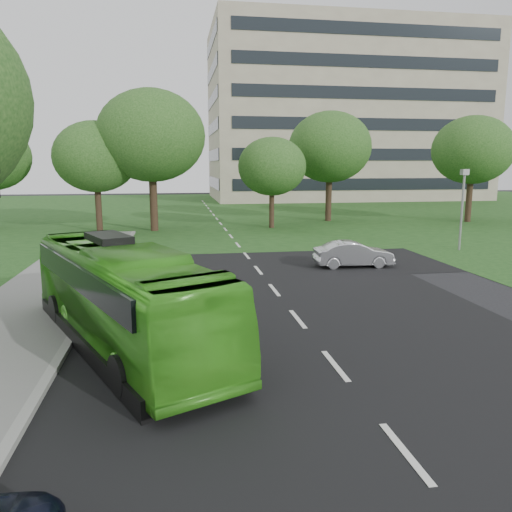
# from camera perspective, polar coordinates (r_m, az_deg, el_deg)

# --- Properties ---
(ground) EXTENTS (160.00, 160.00, 0.00)m
(ground) POSITION_cam_1_polar(r_m,az_deg,el_deg) (15.12, 6.64, -9.48)
(ground) COLOR black
(ground) RESTS_ON ground
(street_surfaces) EXTENTS (120.00, 120.00, 0.15)m
(street_surfaces) POSITION_cam_1_polar(r_m,az_deg,el_deg) (36.94, -3.60, 2.44)
(street_surfaces) COLOR black
(street_surfaces) RESTS_ON ground
(office_building) EXTENTS (40.10, 20.10, 25.00)m
(office_building) POSITION_cam_1_polar(r_m,az_deg,el_deg) (80.28, 9.98, 15.51)
(office_building) COLOR gray
(office_building) RESTS_ON ground
(tree_park_a) EXTENTS (6.34, 6.34, 8.42)m
(tree_park_a) POSITION_cam_1_polar(r_m,az_deg,el_deg) (40.47, -17.85, 10.74)
(tree_park_a) COLOR black
(tree_park_a) RESTS_ON ground
(tree_park_b) EXTENTS (8.25, 8.25, 10.81)m
(tree_park_b) POSITION_cam_1_polar(r_m,az_deg,el_deg) (39.89, -11.89, 13.29)
(tree_park_b) COLOR black
(tree_park_b) RESTS_ON ground
(tree_park_c) EXTENTS (5.52, 5.52, 7.34)m
(tree_park_c) POSITION_cam_1_polar(r_m,az_deg,el_deg) (40.88, 1.83, 10.18)
(tree_park_c) COLOR black
(tree_park_c) RESTS_ON ground
(tree_park_d) EXTENTS (7.47, 7.47, 9.87)m
(tree_park_d) POSITION_cam_1_polar(r_m,az_deg,el_deg) (46.44, 8.44, 12.21)
(tree_park_d) COLOR black
(tree_park_d) RESTS_ON ground
(tree_park_e) EXTENTS (7.07, 7.07, 9.43)m
(tree_park_e) POSITION_cam_1_polar(r_m,az_deg,el_deg) (49.22, 23.53, 11.04)
(tree_park_e) COLOR black
(tree_park_e) RESTS_ON ground
(bus) EXTENTS (6.55, 10.45, 2.89)m
(bus) POSITION_cam_1_polar(r_m,az_deg,el_deg) (14.70, -14.96, -4.44)
(bus) COLOR green
(bus) RESTS_ON ground
(sedan) EXTENTS (4.02, 1.55, 1.31)m
(sedan) POSITION_cam_1_polar(r_m,az_deg,el_deg) (25.80, 11.07, 0.22)
(sedan) COLOR silver
(sedan) RESTS_ON ground
(camera_pole) EXTENTS (0.49, 0.45, 4.87)m
(camera_pole) POSITION_cam_1_polar(r_m,az_deg,el_deg) (32.40, 22.55, 6.10)
(camera_pole) COLOR gray
(camera_pole) RESTS_ON ground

